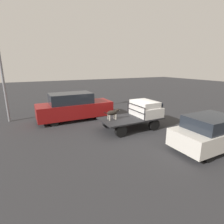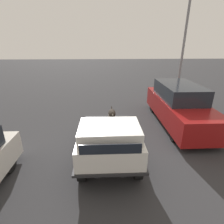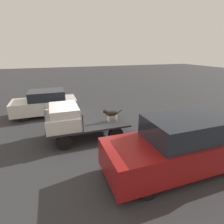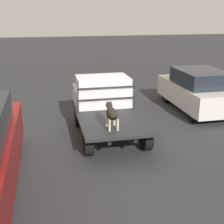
{
  "view_description": "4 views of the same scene",
  "coord_description": "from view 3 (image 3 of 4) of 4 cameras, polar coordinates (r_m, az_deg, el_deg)",
  "views": [
    {
      "loc": [
        -5.81,
        -8.81,
        3.9
      ],
      "look_at": [
        -1.23,
        0.17,
        1.22
      ],
      "focal_mm": 28.0,
      "sensor_mm": 36.0,
      "label": 1
    },
    {
      "loc": [
        5.47,
        -0.13,
        3.91
      ],
      "look_at": [
        -1.23,
        0.17,
        1.22
      ],
      "focal_mm": 28.0,
      "sensor_mm": 36.0,
      "label": 2
    },
    {
      "loc": [
        1.44,
        7.83,
        4.09
      ],
      "look_at": [
        -1.23,
        0.17,
        1.22
      ],
      "focal_mm": 28.0,
      "sensor_mm": 36.0,
      "label": 3
    },
    {
      "loc": [
        -9.05,
        1.87,
        3.85
      ],
      "look_at": [
        -1.23,
        0.17,
        1.22
      ],
      "focal_mm": 50.0,
      "sensor_mm": 36.0,
      "label": 4
    }
  ],
  "objects": [
    {
      "name": "ground_plane",
      "position": [
        8.95,
        -7.92,
        -7.93
      ],
      "size": [
        80.0,
        80.0,
        0.0
      ],
      "primitive_type": "plane",
      "color": "#2D2D30"
    },
    {
      "name": "parked_sedan",
      "position": [
        12.29,
        -20.94,
        2.75
      ],
      "size": [
        4.01,
        1.84,
        1.65
      ],
      "rotation": [
        0.0,
        0.0,
        0.06
      ],
      "color": "black",
      "rests_on": "ground"
    },
    {
      "name": "flatbed_truck",
      "position": [
        8.71,
        -8.09,
        -4.66
      ],
      "size": [
        3.84,
        2.0,
        0.75
      ],
      "color": "black",
      "rests_on": "ground"
    },
    {
      "name": "truck_headboard",
      "position": [
        8.39,
        -10.67,
        -0.49
      ],
      "size": [
        0.04,
        1.88,
        0.78
      ],
      "color": "#232326",
      "rests_on": "flatbed_truck"
    },
    {
      "name": "dog",
      "position": [
        8.6,
        -0.37,
        -0.36
      ],
      "size": [
        1.06,
        0.3,
        0.68
      ],
      "rotation": [
        0.0,
        0.0,
        -0.34
      ],
      "color": "beige",
      "rests_on": "flatbed_truck"
    },
    {
      "name": "parked_pickup_far",
      "position": [
        6.64,
        21.87,
        -10.0
      ],
      "size": [
        5.38,
        1.92,
        2.0
      ],
      "rotation": [
        0.0,
        0.0,
        0.12
      ],
      "color": "black",
      "rests_on": "ground"
    },
    {
      "name": "truck_cab",
      "position": [
        8.35,
        -15.81,
        -1.47
      ],
      "size": [
        1.45,
        1.88,
        0.97
      ],
      "color": "silver",
      "rests_on": "flatbed_truck"
    }
  ]
}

